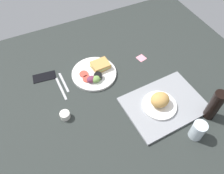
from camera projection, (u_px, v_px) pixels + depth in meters
ground_plane at (113, 88)px, 140.09cm from camera, size 190.00×150.00×3.00cm
serving_tray at (164, 104)px, 129.72cm from camera, size 46.56×35.15×1.60cm
bread_plate_near at (160, 102)px, 125.84cm from camera, size 19.83×19.83×8.83cm
plate_with_salad at (95, 73)px, 143.67cm from camera, size 28.86×28.86×5.40cm
drinking_glass at (198, 130)px, 114.29cm from camera, size 7.21×7.21×11.06cm
soda_bottle at (214, 105)px, 118.16cm from camera, size 6.40×6.40×20.34cm
espresso_cup at (65, 115)px, 123.87cm from camera, size 5.60×5.60×4.00cm
fork at (64, 82)px, 140.71cm from camera, size 1.86×17.03×0.50cm
knife at (61, 88)px, 137.69cm from camera, size 1.93×19.03×0.50cm
cell_phone at (44, 77)px, 143.31cm from camera, size 15.18×8.93×0.80cm
sticky_note at (141, 58)px, 154.21cm from camera, size 6.67×6.67×0.12cm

